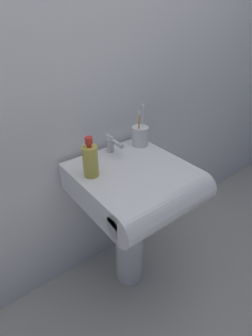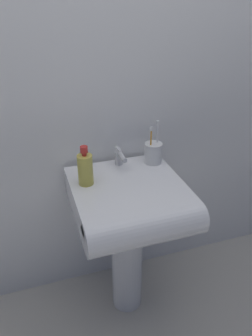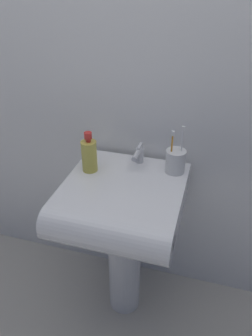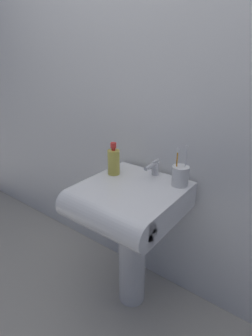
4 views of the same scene
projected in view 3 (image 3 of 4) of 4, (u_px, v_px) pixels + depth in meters
ground_plane at (125, 301)px, 1.73m from camera, size 6.00×6.00×0.00m
wall_back at (143, 56)px, 1.32m from camera, size 5.00×0.05×2.40m
sink_pedestal at (124, 260)px, 1.57m from camera, size 0.15×0.15×0.62m
sink_basin at (121, 204)px, 1.33m from camera, size 0.49×0.53×0.14m
faucet at (139, 155)px, 1.44m from camera, size 0.04×0.13×0.08m
toothbrush_cup at (175, 161)px, 1.38m from camera, size 0.08×0.08×0.21m
soap_bottle at (89, 155)px, 1.38m from camera, size 0.07×0.07×0.18m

